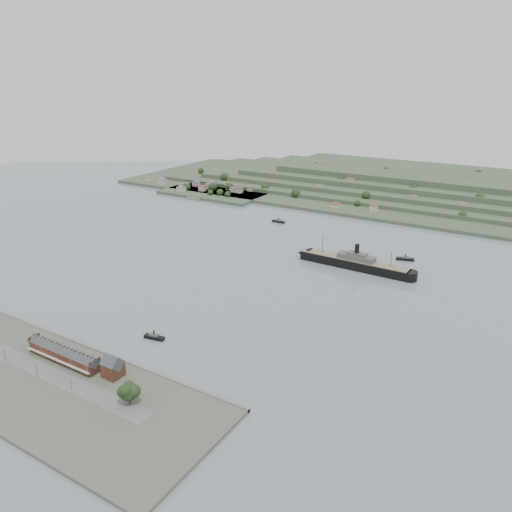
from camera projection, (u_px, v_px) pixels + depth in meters
The scene contains 10 objects.
ground at pixel (234, 277), 431.66m from camera, with size 1400.00×1400.00×0.00m, color slate.
near_shore at pixel (49, 383), 281.92m from camera, with size 220.00×80.00×2.60m.
terrace_row at pixel (64, 354), 299.81m from camera, with size 55.60×9.80×11.07m.
gabled_building at pixel (113, 367), 284.13m from camera, with size 10.40×10.18×14.09m.
far_peninsula at pixel (400, 185), 728.29m from camera, with size 760.00×309.00×30.00m.
steamship at pixel (351, 262), 450.58m from camera, with size 115.10×16.89×27.61m.
tugboat at pixel (154, 337), 329.89m from camera, with size 14.63×6.30×6.38m.
ferry_west at pixel (278, 221), 588.40m from camera, with size 16.36×4.95×6.09m.
ferry_east at pixel (405, 259), 469.28m from camera, with size 17.21×8.94×6.22m.
fig_tree at pixel (128, 392), 258.87m from camera, with size 11.82×10.24×13.20m.
Camera 1 is at (225.44, -329.90, 165.43)m, focal length 35.00 mm.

